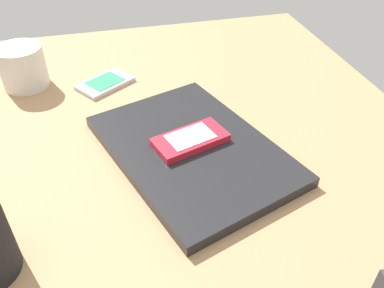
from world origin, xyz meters
TOP-DOWN VIEW (x-y plane):
  - desk_surface at (0.00, 0.00)cm, footprint 120.00×80.00cm
  - laptop_closed at (7.31, 0.62)cm, footprint 37.60×31.37cm
  - cell_phone_on_laptop at (7.92, 0.74)cm, footprint 8.94×12.61cm
  - cell_phone_on_desk at (32.49, 12.16)cm, footprint 11.19×12.27cm
  - coffee_mug at (36.42, 27.22)cm, footprint 11.84×8.79cm

SIDE VIEW (x-z plane):
  - desk_surface at x=0.00cm, z-range 0.00..3.00cm
  - cell_phone_on_desk at x=32.49cm, z-range 2.97..3.92cm
  - laptop_closed at x=7.31cm, z-range 3.00..4.80cm
  - cell_phone_on_laptop at x=7.92cm, z-range 4.77..6.10cm
  - coffee_mug at x=36.42cm, z-range 3.00..11.08cm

